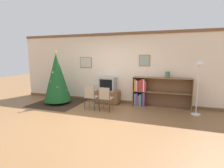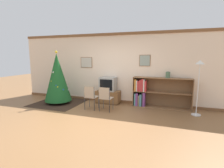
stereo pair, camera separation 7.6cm
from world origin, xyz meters
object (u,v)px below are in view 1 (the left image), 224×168
(standing_lamp, at_px, (199,73))
(folding_chair_left, at_px, (90,96))
(television, at_px, (108,84))
(bookshelf, at_px, (151,93))
(tv_console, at_px, (108,97))
(christmas_tree, at_px, (57,78))
(vase, at_px, (168,75))
(folding_chair_right, at_px, (105,97))

(standing_lamp, bearing_deg, folding_chair_left, -170.21)
(television, xyz_separation_m, bookshelf, (1.64, 0.06, -0.23))
(folding_chair_left, distance_m, bookshelf, 2.18)
(folding_chair_left, xyz_separation_m, standing_lamp, (3.36, 0.58, 0.84))
(television, relative_size, standing_lamp, 0.36)
(folding_chair_left, height_order, bookshelf, bookshelf)
(tv_console, bearing_deg, bookshelf, 2.06)
(standing_lamp, bearing_deg, television, 172.65)
(christmas_tree, height_order, folding_chair_left, christmas_tree)
(christmas_tree, relative_size, television, 3.33)
(bookshelf, xyz_separation_m, standing_lamp, (1.44, -0.46, 0.78))
(tv_console, relative_size, vase, 4.27)
(tv_console, distance_m, standing_lamp, 3.29)
(television, height_order, vase, vase)
(christmas_tree, xyz_separation_m, standing_lamp, (4.93, 0.22, 0.30))
(vase, bearing_deg, christmas_tree, -169.98)
(television, bearing_deg, folding_chair_right, -74.55)
(tv_console, height_order, bookshelf, bookshelf)
(television, height_order, standing_lamp, standing_lamp)
(television, distance_m, bookshelf, 1.66)
(folding_chair_left, distance_m, vase, 2.76)
(tv_console, relative_size, folding_chair_left, 1.12)
(folding_chair_left, relative_size, folding_chair_right, 1.00)
(christmas_tree, xyz_separation_m, vase, (4.02, 0.71, 0.18))
(tv_console, xyz_separation_m, standing_lamp, (3.09, -0.40, 1.06))
(vase, height_order, standing_lamp, standing_lamp)
(television, distance_m, vase, 2.22)
(christmas_tree, bearing_deg, tv_console, 18.63)
(tv_console, xyz_separation_m, folding_chair_right, (0.27, -0.98, 0.22))
(folding_chair_right, height_order, standing_lamp, standing_lamp)
(folding_chair_left, bearing_deg, bookshelf, 28.49)
(folding_chair_left, height_order, standing_lamp, standing_lamp)
(tv_console, relative_size, standing_lamp, 0.54)
(television, distance_m, folding_chair_right, 1.05)
(bookshelf, bearing_deg, folding_chair_right, -142.91)
(folding_chair_left, bearing_deg, christmas_tree, 167.25)
(folding_chair_left, height_order, folding_chair_right, same)
(christmas_tree, bearing_deg, bookshelf, 11.05)
(standing_lamp, bearing_deg, christmas_tree, -177.43)
(folding_chair_right, distance_m, bookshelf, 1.72)
(bookshelf, relative_size, vase, 9.37)
(tv_console, bearing_deg, television, -90.00)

